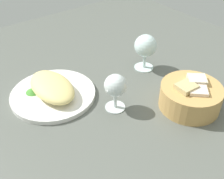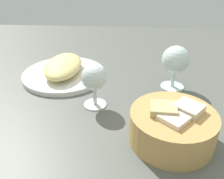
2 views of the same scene
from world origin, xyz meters
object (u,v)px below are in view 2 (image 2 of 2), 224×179
object	(u,v)px
bread_basket	(172,126)
wine_glass_far	(175,61)
plate	(64,74)
wine_glass_near	(94,80)

from	to	relation	value
bread_basket	wine_glass_far	distance (cm)	24.29
bread_basket	plate	bearing A→B (deg)	-134.12
bread_basket	wine_glass_near	xyz separation A→B (cm)	(-12.65, -17.59, 3.64)
plate	wine_glass_near	size ratio (longest dim) A/B	2.29
plate	wine_glass_far	distance (cm)	34.49
plate	wine_glass_far	size ratio (longest dim) A/B	2.06
plate	wine_glass_near	bearing A→B (deg)	36.69
bread_basket	wine_glass_near	size ratio (longest dim) A/B	1.56
bread_basket	wine_glass_near	distance (cm)	21.98
wine_glass_near	wine_glass_far	world-z (taller)	wine_glass_far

